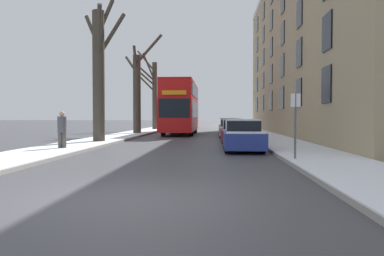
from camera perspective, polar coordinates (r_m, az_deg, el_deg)
The scene contains 15 objects.
ground_plane at distance 7.23m, azimuth -9.71°, elevation -10.57°, with size 320.00×320.00×0.00m, color #424247.
sidewalk_left at distance 60.30m, azimuth -3.19°, elevation 0.33°, with size 2.79×130.00×0.16m.
sidewalk_right at distance 60.01m, azimuth 7.04°, elevation 0.32°, with size 2.79×130.00×0.16m.
terrace_facade_right at distance 33.52m, azimuth 20.56°, elevation 11.87°, with size 9.10×38.36×15.00m.
bare_tree_left_0 at distance 22.10m, azimuth -13.95°, elevation 8.59°, with size 2.34×3.52×8.37m.
bare_tree_left_1 at distance 32.45m, azimuth -8.34°, elevation 5.75°, with size 3.91×3.26×8.36m.
bare_tree_left_2 at distance 42.54m, azimuth -5.94°, elevation 5.54°, with size 2.45×3.31×9.16m.
double_decker_bus at distance 33.25m, azimuth -1.71°, elevation 3.47°, with size 2.63×11.03×4.51m.
parked_car_0 at distance 17.13m, azimuth 7.70°, elevation -1.22°, with size 1.71×4.34×1.43m.
parked_car_1 at distance 22.51m, azimuth 6.69°, elevation -0.57°, with size 1.73×4.33×1.38m.
parked_car_2 at distance 28.24m, azimuth 6.03°, elevation -0.10°, with size 1.87×4.46×1.40m.
parked_car_3 at distance 33.53m, azimuth 5.63°, elevation 0.21°, with size 1.73×4.25×1.43m.
oncoming_van at distance 49.87m, azimuth -0.81°, elevation 1.35°, with size 2.04×5.63×2.23m.
pedestrian_left_sidewalk at distance 17.54m, azimuth -19.19°, elevation -0.20°, with size 0.39×0.39×1.78m.
street_sign_post at distance 12.73m, azimuth 15.48°, elevation 0.80°, with size 0.32×0.07×2.33m.
Camera 1 is at (1.62, -6.88, 1.54)m, focal length 35.00 mm.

